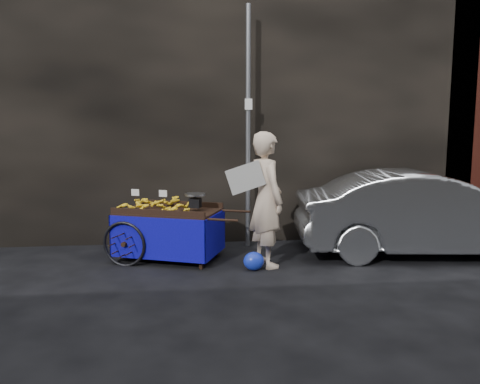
{
  "coord_description": "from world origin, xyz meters",
  "views": [
    {
      "loc": [
        -0.67,
        -6.51,
        2.0
      ],
      "look_at": [
        0.08,
        0.5,
        1.04
      ],
      "focal_mm": 35.0,
      "sensor_mm": 36.0,
      "label": 1
    }
  ],
  "objects": [
    {
      "name": "plastic_bag",
      "position": [
        0.21,
        -0.12,
        0.13
      ],
      "size": [
        0.3,
        0.24,
        0.27
      ],
      "primitive_type": "ellipsoid",
      "color": "#192EBD",
      "rests_on": "ground"
    },
    {
      "name": "street_pole",
      "position": [
        0.3,
        1.3,
        2.01
      ],
      "size": [
        0.12,
        0.1,
        4.0
      ],
      "color": "slate",
      "rests_on": "ground"
    },
    {
      "name": "building_wall",
      "position": [
        0.39,
        2.6,
        2.5
      ],
      "size": [
        13.5,
        2.0,
        5.0
      ],
      "color": "black",
      "rests_on": "ground"
    },
    {
      "name": "ground",
      "position": [
        0.0,
        0.0,
        0.0
      ],
      "size": [
        80.0,
        80.0,
        0.0
      ],
      "primitive_type": "plane",
      "color": "black",
      "rests_on": "ground"
    },
    {
      "name": "vendor",
      "position": [
        0.42,
        0.11,
        0.98
      ],
      "size": [
        0.95,
        0.83,
        1.96
      ],
      "rotation": [
        0.0,
        0.0,
        1.9
      ],
      "color": "beige",
      "rests_on": "ground"
    },
    {
      "name": "parked_car",
      "position": [
        3.04,
        0.43,
        0.67
      ],
      "size": [
        4.18,
        1.87,
        1.33
      ],
      "primitive_type": "imported",
      "rotation": [
        0.0,
        0.0,
        1.46
      ],
      "color": "silver",
      "rests_on": "ground"
    },
    {
      "name": "banana_cart",
      "position": [
        -1.05,
        0.61,
        0.68
      ],
      "size": [
        2.23,
        1.57,
        1.11
      ],
      "rotation": [
        0.0,
        0.0,
        -0.36
      ],
      "color": "black",
      "rests_on": "ground"
    }
  ]
}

